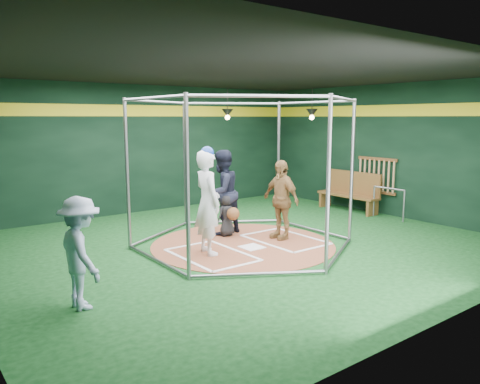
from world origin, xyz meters
TOP-DOWN VIEW (x-y plane):
  - room_shell at (0.00, 0.01)m, footprint 10.10×9.10m
  - clay_disc at (0.00, 0.00)m, footprint 3.80×3.80m
  - home_plate at (0.00, -0.30)m, footprint 0.43×0.43m
  - batter_box_left at (-0.95, -0.25)m, footprint 1.17×1.77m
  - batter_box_right at (0.95, -0.25)m, footprint 1.17×1.77m
  - batting_cage at (-0.00, -0.00)m, footprint 4.05×4.67m
  - bat_rack at (4.93, 0.40)m, footprint 0.07×1.25m
  - pendant_lamp_near at (2.20, 3.60)m, footprint 0.34×0.34m
  - pendant_lamp_far at (4.00, 2.00)m, footprint 0.34×0.34m
  - batter_figure at (-0.93, -0.10)m, footprint 0.58×0.79m
  - visitor_leopard at (0.96, -0.09)m, footprint 0.45×1.02m
  - catcher_figure at (0.15, 0.76)m, footprint 0.48×0.55m
  - umpire at (0.17, 1.00)m, footprint 1.07×0.92m
  - bystander_blue at (-3.75, -1.22)m, footprint 0.59×1.02m
  - dugout_bench at (4.64, 1.06)m, footprint 0.45×1.91m
  - steel_railing at (4.55, -0.29)m, footprint 0.05×0.96m

SIDE VIEW (x-z plane):
  - clay_disc at x=0.00m, z-range 0.00..0.01m
  - batter_box_left at x=-0.95m, z-range 0.01..0.02m
  - batter_box_right at x=0.95m, z-range 0.01..0.02m
  - home_plate at x=0.00m, z-range 0.01..0.02m
  - catcher_figure at x=0.15m, z-range 0.02..0.96m
  - steel_railing at x=4.55m, z-range 0.14..0.96m
  - dugout_bench at x=4.64m, z-range 0.01..1.13m
  - bystander_blue at x=-3.75m, z-range 0.00..1.57m
  - visitor_leopard at x=0.96m, z-range 0.01..1.72m
  - umpire at x=0.17m, z-range 0.01..1.91m
  - batter_figure at x=-0.93m, z-range 0.00..2.07m
  - bat_rack at x=4.93m, z-range 0.56..1.54m
  - batting_cage at x=0.00m, z-range 0.00..3.00m
  - room_shell at x=0.00m, z-range -0.01..3.52m
  - pendant_lamp_near at x=2.20m, z-range 2.29..3.19m
  - pendant_lamp_far at x=4.00m, z-range 2.29..3.19m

